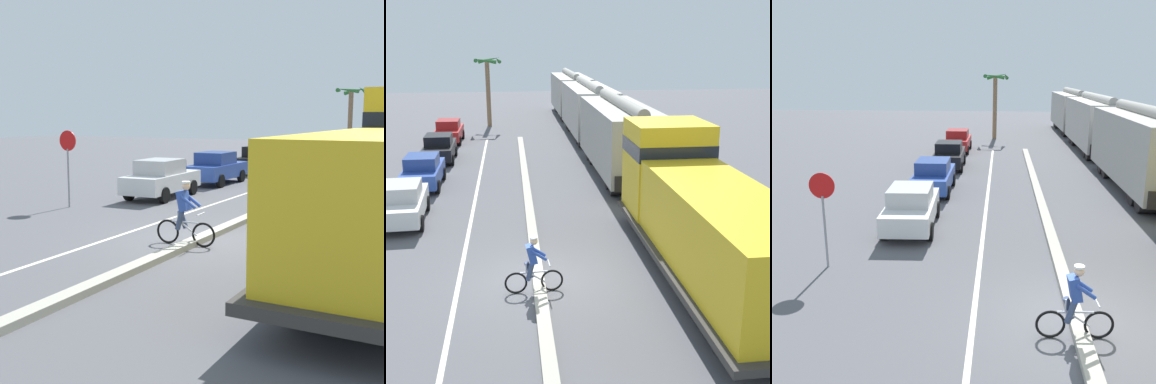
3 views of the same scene
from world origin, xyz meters
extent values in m
plane|color=#56565B|center=(0.00, 0.00, 0.00)|extent=(120.00, 120.00, 0.00)
cube|color=#B2AD9E|center=(0.00, 6.00, 0.08)|extent=(0.36, 36.00, 0.16)
cube|color=silver|center=(-2.40, 6.00, 0.00)|extent=(0.14, 36.00, 0.01)
cylinder|color=black|center=(5.08, -2.78, 0.50)|extent=(2.40, 1.00, 1.00)
cylinder|color=black|center=(5.08, -3.58, 0.50)|extent=(2.40, 1.00, 1.00)
cylinder|color=black|center=(5.08, -4.38, 0.50)|extent=(2.40, 1.00, 1.00)
cube|color=silver|center=(-5.09, 6.27, 0.67)|extent=(1.91, 4.28, 0.70)
cube|color=beige|center=(-5.09, 6.12, 1.32)|extent=(1.59, 1.97, 0.60)
cube|color=#1E232D|center=(-5.13, 7.12, 1.27)|extent=(1.43, 0.19, 0.51)
cylinder|color=black|center=(-5.96, 7.53, 0.32)|extent=(0.25, 0.65, 0.64)
cylinder|color=black|center=(-4.35, 7.61, 0.32)|extent=(0.25, 0.65, 0.64)
cylinder|color=black|center=(-5.83, 4.93, 0.32)|extent=(0.25, 0.65, 0.64)
cylinder|color=black|center=(-4.22, 5.01, 0.32)|extent=(0.25, 0.65, 0.64)
cube|color=#28479E|center=(-5.04, 11.55, 0.67)|extent=(1.73, 4.21, 0.70)
cube|color=navy|center=(-5.04, 11.40, 1.32)|extent=(1.51, 1.91, 0.60)
cube|color=#1E232D|center=(-5.05, 12.40, 1.27)|extent=(1.43, 0.13, 0.51)
cylinder|color=black|center=(-5.86, 12.84, 0.32)|extent=(0.22, 0.64, 0.64)
cylinder|color=black|center=(-4.24, 12.85, 0.32)|extent=(0.22, 0.64, 0.64)
cylinder|color=black|center=(-5.84, 10.24, 0.32)|extent=(0.22, 0.64, 0.64)
cylinder|color=black|center=(-4.23, 10.25, 0.32)|extent=(0.22, 0.64, 0.64)
cube|color=black|center=(-4.94, 17.37, 0.67)|extent=(1.77, 4.23, 0.70)
cube|color=black|center=(-4.94, 17.22, 1.32)|extent=(1.53, 1.93, 0.60)
cube|color=#1E232D|center=(-4.95, 18.22, 1.27)|extent=(1.43, 0.14, 0.51)
cylinder|color=black|center=(-5.77, 18.66, 0.32)|extent=(0.23, 0.64, 0.64)
cylinder|color=black|center=(-4.16, 18.68, 0.32)|extent=(0.23, 0.64, 0.64)
cylinder|color=black|center=(-5.72, 16.05, 0.32)|extent=(0.23, 0.64, 0.64)
cylinder|color=black|center=(-4.11, 16.08, 0.32)|extent=(0.23, 0.64, 0.64)
cube|color=red|center=(-4.99, 23.39, 0.67)|extent=(1.73, 4.21, 0.70)
cube|color=maroon|center=(-4.99, 23.24, 1.32)|extent=(1.51, 1.91, 0.60)
cube|color=#1E232D|center=(-4.98, 24.24, 1.27)|extent=(1.43, 0.13, 0.51)
cylinder|color=black|center=(-5.78, 24.70, 0.32)|extent=(0.22, 0.64, 0.64)
cylinder|color=black|center=(-4.17, 24.69, 0.32)|extent=(0.22, 0.64, 0.64)
cylinder|color=black|center=(-5.80, 22.09, 0.32)|extent=(0.22, 0.64, 0.64)
cylinder|color=black|center=(-4.19, 22.08, 0.32)|extent=(0.22, 0.64, 0.64)
torus|color=black|center=(0.37, -0.63, 0.33)|extent=(0.66, 0.09, 0.66)
torus|color=black|center=(-0.68, -0.68, 0.33)|extent=(0.66, 0.09, 0.66)
cylinder|color=silver|center=(-0.16, -0.65, 0.63)|extent=(0.79, 0.09, 0.05)
cylinder|color=silver|center=(-0.06, -0.65, 0.45)|extent=(0.48, 0.08, 0.36)
cylinder|color=silver|center=(-0.38, -0.67, 0.78)|extent=(0.04, 0.04, 0.30)
cylinder|color=silver|center=(0.29, -0.63, 0.88)|extent=(0.06, 0.48, 0.04)
cylinder|color=#38476B|center=(-0.28, -0.56, 0.68)|extent=(0.31, 0.16, 0.52)
cylinder|color=#38476B|center=(-0.27, -0.76, 0.68)|extent=(0.27, 0.15, 0.52)
cube|color=#2D4CA5|center=(-0.21, -0.66, 1.20)|extent=(0.34, 0.36, 0.57)
sphere|color=beige|center=(-0.14, -0.65, 1.59)|extent=(0.22, 0.22, 0.22)
cylinder|color=white|center=(-0.14, -0.65, 1.69)|extent=(0.22, 0.22, 0.05)
cylinder|color=#2D4CA5|center=(-0.01, -0.49, 1.20)|extent=(0.47, 0.11, 0.36)
cylinder|color=#2D4CA5|center=(0.00, -0.81, 1.20)|extent=(0.47, 0.11, 0.36)
cylinder|color=gray|center=(-6.93, 2.57, 1.10)|extent=(0.07, 0.07, 2.20)
cylinder|color=red|center=(-6.93, 2.59, 2.50)|extent=(0.76, 0.03, 0.76)
cylinder|color=white|center=(-6.93, 2.60, 2.50)|extent=(0.48, 0.01, 0.48)
cylinder|color=#846647|center=(-2.39, 30.25, 2.67)|extent=(0.36, 0.36, 5.33)
cone|color=#2D7033|center=(-1.49, 30.15, 5.38)|extent=(0.53, 1.85, 0.63)
cone|color=#2D7033|center=(-2.25, 31.14, 5.38)|extent=(1.86, 0.59, 0.67)
cone|color=#2D7033|center=(-3.29, 30.20, 5.38)|extent=(0.43, 1.82, 0.32)
cone|color=#2D7033|center=(-2.51, 29.36, 5.38)|extent=(1.85, 0.57, 0.56)
camera|label=1|loc=(6.52, -12.81, 3.41)|focal=50.00mm
camera|label=2|loc=(-0.68, -14.86, 7.14)|focal=50.00mm
camera|label=3|loc=(-1.85, -9.51, 5.62)|focal=42.00mm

